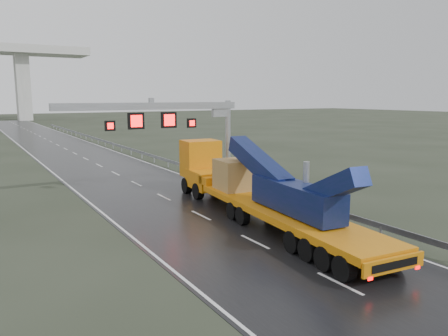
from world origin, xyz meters
TOP-DOWN VIEW (x-y plane):
  - ground at (0.00, 0.00)m, footprint 400.00×400.00m
  - road at (0.00, 40.00)m, footprint 11.00×200.00m
  - guardrail at (6.10, 30.00)m, footprint 0.20×140.00m
  - sign_gantry at (2.10, 17.99)m, footprint 14.90×1.20m
  - heavy_haul_truck at (2.76, 9.03)m, footprint 4.98×21.34m
  - exit_sign_pair at (9.00, 17.00)m, footprint 1.17×0.50m
  - striped_barrier at (6.00, 19.66)m, footprint 0.75×0.55m

SIDE VIEW (x-z plane):
  - ground at x=0.00m, z-range 0.00..0.00m
  - road at x=0.00m, z-range 0.00..0.02m
  - striped_barrier at x=6.00m, z-range 0.00..1.14m
  - guardrail at x=6.10m, z-range 0.00..1.40m
  - exit_sign_pair at x=9.00m, z-range 0.42..2.54m
  - heavy_haul_truck at x=2.76m, z-range -0.56..4.41m
  - sign_gantry at x=2.10m, z-range 1.90..9.33m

